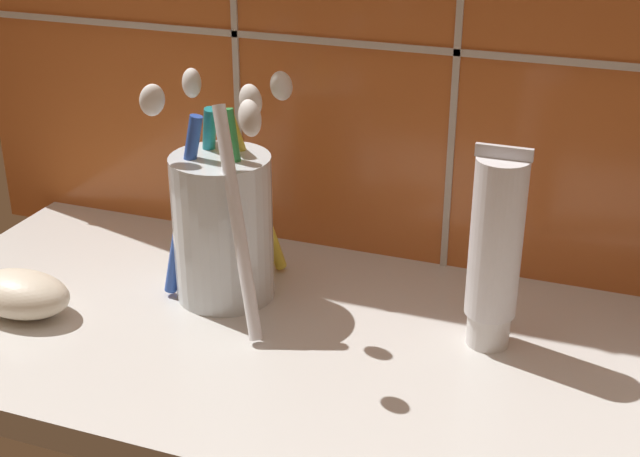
% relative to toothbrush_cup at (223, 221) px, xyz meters
% --- Properties ---
extents(sink_counter, '(0.69, 0.28, 0.02)m').
position_rel_toothbrush_cup_xyz_m(sink_counter, '(0.12, -0.03, -0.07)').
color(sink_counter, silver).
rests_on(sink_counter, ground).
extents(toothbrush_cup, '(0.12, 0.14, 0.17)m').
position_rel_toothbrush_cup_xyz_m(toothbrush_cup, '(0.00, 0.00, 0.00)').
color(toothbrush_cup, silver).
rests_on(toothbrush_cup, sink_counter).
extents(toothpaste_tube, '(0.04, 0.03, 0.14)m').
position_rel_toothbrush_cup_xyz_m(toothpaste_tube, '(0.19, 0.00, 0.01)').
color(toothpaste_tube, white).
rests_on(toothpaste_tube, sink_counter).
extents(soap_bar, '(0.08, 0.05, 0.03)m').
position_rel_toothbrush_cup_xyz_m(soap_bar, '(-0.12, -0.08, -0.04)').
color(soap_bar, silver).
rests_on(soap_bar, sink_counter).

